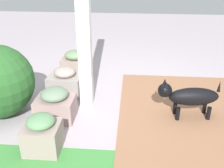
{
  "coord_description": "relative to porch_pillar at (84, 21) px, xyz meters",
  "views": [
    {
      "loc": [
        -0.3,
        3.21,
        1.89
      ],
      "look_at": [
        -0.06,
        0.27,
        0.43
      ],
      "focal_mm": 42.79,
      "sensor_mm": 36.0,
      "label": 1
    }
  ],
  "objects": [
    {
      "name": "stone_planter_far",
      "position": [
        0.3,
        1.0,
        -0.95
      ],
      "size": [
        0.37,
        0.34,
        0.43
      ],
      "color": "gray",
      "rests_on": "ground"
    },
    {
      "name": "brick_path",
      "position": [
        -1.36,
        0.24,
        -1.14
      ],
      "size": [
        1.8,
        2.4,
        0.02
      ],
      "primitive_type": "cube",
      "color": "#926346",
      "rests_on": "ground"
    },
    {
      "name": "porch_pillar",
      "position": [
        0.0,
        0.0,
        0.0
      ],
      "size": [
        0.16,
        0.16,
        2.3
      ],
      "primitive_type": "cube",
      "color": "white",
      "rests_on": "ground"
    },
    {
      "name": "stone_planter_nearest",
      "position": [
        0.36,
        -0.94,
        -0.95
      ],
      "size": [
        0.44,
        0.36,
        0.43
      ],
      "color": "gray",
      "rests_on": "ground"
    },
    {
      "name": "dog",
      "position": [
        -1.31,
        0.25,
        -0.84
      ],
      "size": [
        0.77,
        0.27,
        0.52
      ],
      "color": "black",
      "rests_on": "ground"
    },
    {
      "name": "terracotta_pot_broad",
      "position": [
        1.38,
        -0.68,
        -0.93
      ],
      "size": [
        0.28,
        0.28,
        0.39
      ],
      "color": "#AF6337",
      "rests_on": "ground"
    },
    {
      "name": "stone_planter_mid",
      "position": [
        0.33,
        0.39,
        -0.95
      ],
      "size": [
        0.48,
        0.36,
        0.42
      ],
      "color": "gray",
      "rests_on": "ground"
    },
    {
      "name": "stone_planter_near",
      "position": [
        0.36,
        -0.27,
        -0.96
      ],
      "size": [
        0.51,
        0.41,
        0.41
      ],
      "color": "gray",
      "rests_on": "ground"
    },
    {
      "name": "ground_plane",
      "position": [
        -0.3,
        -0.04,
        -1.15
      ],
      "size": [
        12.0,
        12.0,
        0.0
      ],
      "primitive_type": "plane",
      "color": "#A79AA2"
    }
  ]
}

